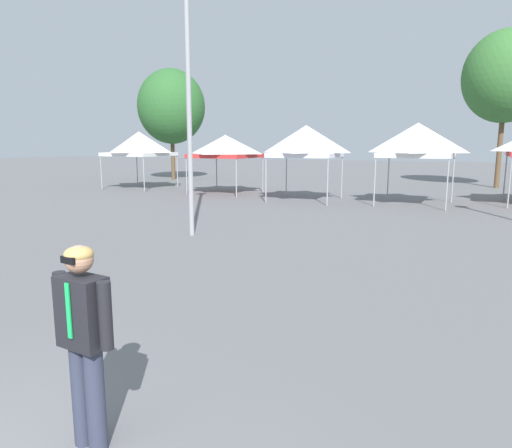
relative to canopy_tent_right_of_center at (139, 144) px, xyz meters
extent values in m
cylinder|color=#9E9EA3|center=(-1.61, -1.44, -1.52)|extent=(0.06, 0.06, 2.07)
cylinder|color=#9E9EA3|center=(1.44, -1.61, -1.52)|extent=(0.06, 0.06, 2.07)
cylinder|color=#9E9EA3|center=(-1.44, 1.61, -1.52)|extent=(0.06, 0.06, 2.07)
cylinder|color=#9E9EA3|center=(1.61, 1.44, -1.52)|extent=(0.06, 0.06, 2.07)
pyramid|color=white|center=(0.00, 0.00, 0.10)|extent=(3.38, 3.38, 1.18)
cube|color=white|center=(0.00, 0.00, -0.59)|extent=(3.34, 3.34, 0.20)
cylinder|color=#9E9EA3|center=(4.31, -1.95, -1.53)|extent=(0.06, 0.06, 2.05)
cylinder|color=#9E9EA3|center=(7.19, -2.15, -1.53)|extent=(0.06, 0.06, 2.05)
cylinder|color=#9E9EA3|center=(4.51, 0.93, -1.53)|extent=(0.06, 0.06, 2.05)
cylinder|color=#9E9EA3|center=(7.39, 0.73, -1.53)|extent=(0.06, 0.06, 2.05)
pyramid|color=white|center=(5.85, -0.61, -0.03)|extent=(3.24, 3.24, 0.95)
cube|color=red|center=(5.85, -0.61, -0.60)|extent=(3.21, 3.21, 0.20)
cylinder|color=#9E9EA3|center=(9.19, -3.31, -1.47)|extent=(0.06, 0.06, 2.17)
cylinder|color=#9E9EA3|center=(11.95, -3.30, -1.47)|extent=(0.06, 0.06, 2.17)
cylinder|color=#9E9EA3|center=(9.17, -0.55, -1.47)|extent=(0.06, 0.06, 2.17)
cylinder|color=#9E9EA3|center=(11.93, -0.54, -1.47)|extent=(0.06, 0.06, 2.17)
pyramid|color=white|center=(10.56, -1.92, 0.22)|extent=(2.92, 2.92, 1.22)
cube|color=white|center=(10.56, -1.92, -0.49)|extent=(2.89, 2.89, 0.20)
cylinder|color=#9E9EA3|center=(13.79, -2.77, -1.46)|extent=(0.06, 0.06, 2.20)
cylinder|color=#9E9EA3|center=(16.57, -2.97, -1.46)|extent=(0.06, 0.06, 2.20)
cylinder|color=#9E9EA3|center=(13.99, 0.00, -1.46)|extent=(0.06, 0.06, 2.20)
cylinder|color=#9E9EA3|center=(16.76, -0.20, -1.46)|extent=(0.06, 0.06, 2.20)
pyramid|color=white|center=(15.28, -1.48, 0.26)|extent=(3.11, 3.11, 1.23)
cube|color=white|center=(15.28, -1.48, -0.46)|extent=(3.08, 3.08, 0.20)
cylinder|color=#9E9EA3|center=(18.86, -1.23, -1.43)|extent=(0.06, 0.06, 2.25)
cylinder|color=#9E9EA3|center=(18.97, 1.95, -1.43)|extent=(0.06, 0.06, 2.25)
cylinder|color=#33384C|center=(13.90, -19.44, -2.10)|extent=(0.16, 0.16, 0.92)
cylinder|color=#33384C|center=(14.08, -19.46, -2.10)|extent=(0.16, 0.16, 0.92)
cube|color=black|center=(13.99, -19.45, -1.34)|extent=(0.45, 0.30, 0.60)
cylinder|color=black|center=(13.72, -19.41, -1.32)|extent=(0.11, 0.11, 0.56)
cylinder|color=black|center=(14.26, -19.49, -1.32)|extent=(0.11, 0.11, 0.56)
sphere|color=tan|center=(13.99, -19.45, -0.89)|extent=(0.23, 0.23, 0.23)
ellipsoid|color=tan|center=(13.99, -19.45, -0.85)|extent=(0.23, 0.23, 0.14)
cube|color=black|center=(13.98, -19.55, -0.88)|extent=(0.15, 0.04, 0.06)
cube|color=#19BF59|center=(13.97, -19.58, -1.29)|extent=(0.05, 0.02, 0.46)
cylinder|color=#9E9EA3|center=(9.99, -11.01, 2.14)|extent=(0.14, 0.14, 9.39)
cylinder|color=brown|center=(-1.95, 6.47, -0.93)|extent=(0.28, 0.28, 3.25)
ellipsoid|color=#2D662D|center=(-1.95, 6.47, 2.59)|extent=(4.74, 4.74, 5.22)
cylinder|color=brown|center=(19.15, 8.39, -0.33)|extent=(0.28, 0.28, 4.44)
ellipsoid|color=#387233|center=(19.15, 8.39, 3.78)|extent=(4.72, 4.72, 5.19)
camera|label=1|loc=(16.72, -22.23, 0.03)|focal=32.48mm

